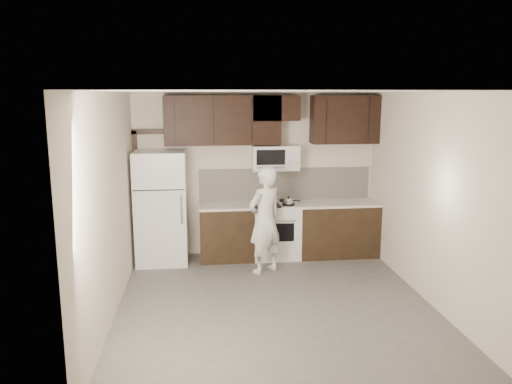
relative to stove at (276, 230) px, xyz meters
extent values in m
plane|color=#54524F|center=(-0.30, -1.94, -0.46)|extent=(4.50, 4.50, 0.00)
plane|color=beige|center=(-0.30, 0.31, 0.89)|extent=(4.00, 0.00, 4.00)
plane|color=white|center=(-0.30, -1.94, 2.24)|extent=(4.50, 4.50, 0.00)
cube|color=black|center=(-0.81, 0.00, -0.03)|extent=(0.87, 0.62, 0.87)
cube|color=black|center=(1.04, 0.00, -0.03)|extent=(1.32, 0.62, 0.87)
cube|color=silver|center=(-0.81, 0.00, 0.43)|extent=(0.87, 0.64, 0.04)
cube|color=silver|center=(1.04, 0.00, 0.43)|extent=(1.32, 0.64, 0.04)
cube|color=silver|center=(0.00, 0.00, -0.02)|extent=(0.76, 0.62, 0.89)
cube|color=silver|center=(0.00, 0.00, 0.44)|extent=(0.76, 0.62, 0.02)
cube|color=black|center=(0.00, -0.30, 0.04)|extent=(0.50, 0.01, 0.30)
cylinder|color=silver|center=(0.00, -0.34, 0.24)|extent=(0.55, 0.02, 0.02)
cylinder|color=black|center=(-0.18, -0.15, 0.46)|extent=(0.20, 0.20, 0.03)
cylinder|color=black|center=(0.18, -0.15, 0.46)|extent=(0.20, 0.20, 0.03)
cylinder|color=black|center=(-0.18, 0.15, 0.46)|extent=(0.20, 0.20, 0.03)
cylinder|color=black|center=(0.18, 0.15, 0.46)|extent=(0.20, 0.20, 0.03)
cube|color=beige|center=(0.20, 0.30, 0.72)|extent=(2.90, 0.02, 0.54)
cube|color=black|center=(-0.85, 0.14, 1.80)|extent=(1.85, 0.35, 0.78)
cube|color=black|center=(1.15, 0.14, 1.80)|extent=(1.10, 0.35, 0.78)
cube|color=black|center=(0.00, 0.14, 1.99)|extent=(0.76, 0.35, 0.40)
cube|color=silver|center=(0.00, 0.12, 1.19)|extent=(0.76, 0.38, 0.40)
cube|color=black|center=(-0.10, -0.07, 1.22)|extent=(0.46, 0.01, 0.24)
cube|color=silver|center=(0.26, -0.07, 1.22)|extent=(0.18, 0.01, 0.24)
cylinder|color=silver|center=(-0.10, -0.10, 1.06)|extent=(0.46, 0.02, 0.02)
cube|color=silver|center=(-1.85, -0.05, 0.44)|extent=(0.80, 0.72, 1.80)
cube|color=black|center=(-1.85, -0.41, 0.79)|extent=(0.77, 0.01, 0.02)
cylinder|color=silver|center=(-1.52, -0.44, 0.49)|extent=(0.03, 0.03, 0.45)
cube|color=black|center=(-2.26, 0.27, 0.59)|extent=(0.08, 0.08, 2.10)
cube|color=black|center=(-2.05, 0.27, 1.62)|extent=(0.50, 0.08, 0.08)
cylinder|color=silver|center=(0.18, -0.15, 0.51)|extent=(0.16, 0.16, 0.12)
sphere|color=black|center=(0.18, -0.15, 0.58)|extent=(0.03, 0.03, 0.03)
cylinder|color=black|center=(0.29, -0.18, 0.53)|extent=(0.15, 0.06, 0.02)
cube|color=black|center=(-0.20, -0.19, 0.46)|extent=(0.46, 0.36, 0.02)
cylinder|color=tan|center=(-0.20, -0.19, 0.48)|extent=(0.32, 0.32, 0.02)
imported|color=silver|center=(-0.27, -0.69, 0.35)|extent=(0.71, 0.66, 1.63)
camera|label=1|loc=(-1.22, -7.89, 2.21)|focal=35.00mm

